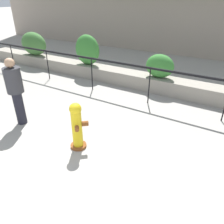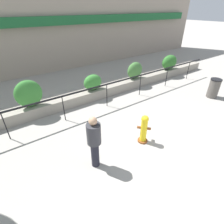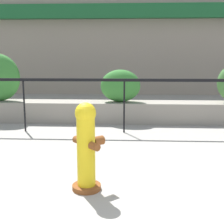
# 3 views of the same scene
# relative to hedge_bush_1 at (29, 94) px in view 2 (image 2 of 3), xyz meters

# --- Properties ---
(ground_plane) EXTENTS (120.00, 120.00, 0.00)m
(ground_plane) POSITION_rel_hedge_bush_1_xyz_m (3.14, -6.00, -1.08)
(ground_plane) COLOR #9E9991
(building_facade) EXTENTS (30.00, 1.36, 8.00)m
(building_facade) POSITION_rel_hedge_bush_1_xyz_m (3.14, 5.98, 2.90)
(building_facade) COLOR gray
(building_facade) RESTS_ON ground
(planter_wall_low) EXTENTS (18.00, 0.70, 0.50)m
(planter_wall_low) POSITION_rel_hedge_bush_1_xyz_m (3.14, 0.00, -0.83)
(planter_wall_low) COLOR gray
(planter_wall_low) RESTS_ON ground
(fence_railing_segment) EXTENTS (15.00, 0.05, 1.15)m
(fence_railing_segment) POSITION_rel_hedge_bush_1_xyz_m (3.14, -1.10, -0.07)
(fence_railing_segment) COLOR black
(fence_railing_segment) RESTS_ON ground
(hedge_bush_1) EXTENTS (1.09, 0.56, 1.17)m
(hedge_bush_1) POSITION_rel_hedge_bush_1_xyz_m (0.00, 0.00, 0.00)
(hedge_bush_1) COLOR #387F33
(hedge_bush_1) RESTS_ON planter_wall_low
(hedge_bush_2) EXTENTS (0.97, 0.57, 0.79)m
(hedge_bush_2) POSITION_rel_hedge_bush_1_xyz_m (3.03, 0.00, -0.19)
(hedge_bush_2) COLOR #387F33
(hedge_bush_2) RESTS_ON planter_wall_low
(hedge_bush_3) EXTENTS (1.01, 0.57, 0.96)m
(hedge_bush_3) POSITION_rel_hedge_bush_1_xyz_m (5.86, 0.00, -0.11)
(hedge_bush_3) COLOR #427538
(hedge_bush_3) RESTS_ON planter_wall_low
(hedge_bush_4) EXTENTS (1.22, 0.70, 0.93)m
(hedge_bush_4) POSITION_rel_hedge_bush_1_xyz_m (8.95, 0.00, -0.12)
(hedge_bush_4) COLOR #2D6B28
(hedge_bush_4) RESTS_ON planter_wall_low
(fire_hydrant) EXTENTS (0.50, 0.50, 1.08)m
(fire_hydrant) POSITION_rel_hedge_bush_1_xyz_m (2.72, -4.01, -0.53)
(fire_hydrant) COLOR brown
(fire_hydrant) RESTS_ON ground
(pedestrian) EXTENTS (0.51, 0.51, 1.73)m
(pedestrian) POSITION_rel_hedge_bush_1_xyz_m (0.79, -3.97, -0.10)
(pedestrian) COLOR black
(pedestrian) RESTS_ON ground
(trash_bin) EXTENTS (0.55, 0.55, 1.01)m
(trash_bin) POSITION_rel_hedge_bush_1_xyz_m (8.25, -3.53, -0.58)
(trash_bin) COLOR #56514C
(trash_bin) RESTS_ON ground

